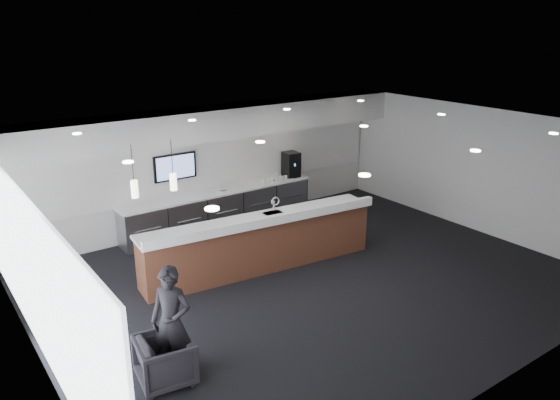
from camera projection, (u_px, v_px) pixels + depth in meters
ground at (312, 282)px, 10.77m from camera, size 10.00×10.00×0.00m
ceiling at (316, 132)px, 9.82m from camera, size 10.00×8.00×0.02m
back_wall at (211, 166)px, 13.37m from camera, size 10.00×0.02×3.00m
left_wall at (33, 281)px, 7.53m from camera, size 0.02×8.00×3.00m
right_wall at (476, 169)px, 13.06m from camera, size 0.02×8.00×3.00m
soffit_bulkhead at (219, 122)px, 12.66m from camera, size 10.00×0.90×0.70m
alcove_panel at (212, 162)px, 13.32m from camera, size 9.80×0.06×1.40m
window_blinds_wall at (36, 280)px, 7.55m from camera, size 0.04×7.36×2.55m
back_credenza at (220, 209)px, 13.42m from camera, size 5.06×0.66×0.95m
wall_tv at (175, 167)px, 12.70m from camera, size 1.05×0.08×0.62m
pendant_left at (177, 184)px, 9.34m from camera, size 0.12×0.12×0.30m
pendant_right at (138, 191)px, 8.96m from camera, size 0.12×0.12×0.30m
ceiling_can_lights at (316, 133)px, 9.82m from camera, size 7.00×5.00×0.02m
service_counter at (260, 242)px, 11.18m from camera, size 5.11×1.34×1.49m
coffee_machine at (291, 164)px, 14.40m from camera, size 0.41×0.51×0.65m
info_sign_left at (223, 186)px, 13.24m from camera, size 0.16×0.03×0.22m
info_sign_right at (275, 177)px, 14.05m from camera, size 0.16×0.05×0.21m
armchair at (166, 360)px, 7.71m from camera, size 0.88×0.86×0.71m
lounge_guest at (171, 321)px, 7.78m from camera, size 0.70×0.73×1.67m
cup_0 at (285, 177)px, 14.20m from camera, size 0.10×0.10×0.10m
cup_1 at (281, 178)px, 14.12m from camera, size 0.15×0.15×0.10m
cup_2 at (277, 179)px, 14.05m from camera, size 0.13×0.13×0.10m
cup_3 at (272, 180)px, 13.97m from camera, size 0.13×0.13×0.10m
cup_4 at (268, 181)px, 13.89m from camera, size 0.14×0.14×0.10m
cup_5 at (263, 182)px, 13.82m from camera, size 0.11×0.11×0.10m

